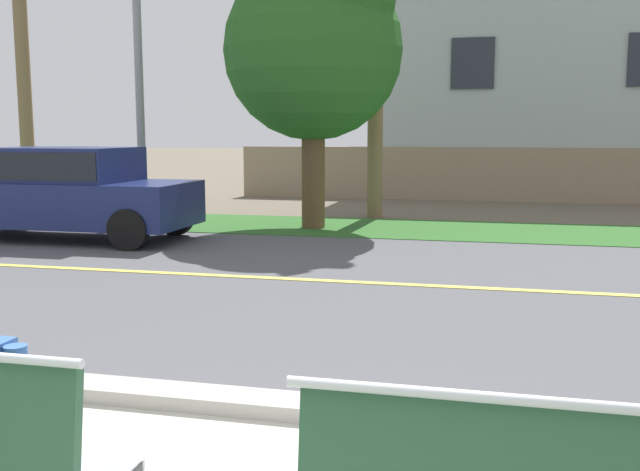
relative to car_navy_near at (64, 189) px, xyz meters
name	(u,v)px	position (x,y,z in m)	size (l,w,h in m)	color
ground_plane	(417,263)	(5.98, -0.90, -0.85)	(140.00, 140.00, 0.00)	#665B4C
curb_edge	(323,410)	(5.98, -6.55, -0.80)	(44.00, 0.30, 0.11)	#ADA89E
street_asphalt	(404,285)	(5.98, -2.40, -0.85)	(52.00, 8.00, 0.01)	#515156
road_centre_line	(404,284)	(5.98, -2.40, -0.84)	(48.00, 0.14, 0.01)	#E0CC4C
far_verge_grass	(437,230)	(5.98, 2.62, -0.85)	(48.00, 2.80, 0.02)	#2D6026
car_navy_near	(64,189)	(0.00, 0.00, 0.00)	(4.30, 1.86, 1.54)	navy
streetlamp	(142,26)	(0.29, 2.43, 2.97)	(0.24, 2.10, 6.65)	gray
shade_tree_far_left	(318,36)	(3.81, 2.28, 2.65)	(3.27, 3.27, 5.40)	brown
garden_wall	(480,174)	(6.63, 8.79, -0.15)	(13.00, 0.36, 1.40)	gray
house_across_street	(550,71)	(8.49, 11.99, 2.72)	(10.28, 6.91, 7.06)	#A3ADB2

